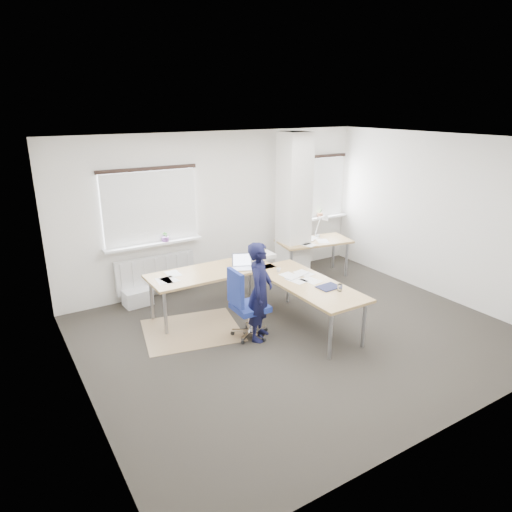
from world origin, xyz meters
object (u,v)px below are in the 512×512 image
person (260,292)px  task_chair (248,318)px  desk_side (314,242)px  desk_main (260,278)px

person → task_chair: bearing=101.4°
task_chair → desk_side: bearing=33.3°
task_chair → person: (0.14, -0.10, 0.43)m
desk_side → task_chair: desk_side is taller
desk_main → task_chair: 0.75m
desk_side → person: person is taller
desk_main → person: (-0.33, -0.53, 0.03)m
desk_main → desk_side: size_ratio=1.73×
desk_main → task_chair: (-0.47, -0.42, -0.40)m
desk_main → desk_side: desk_side is taller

